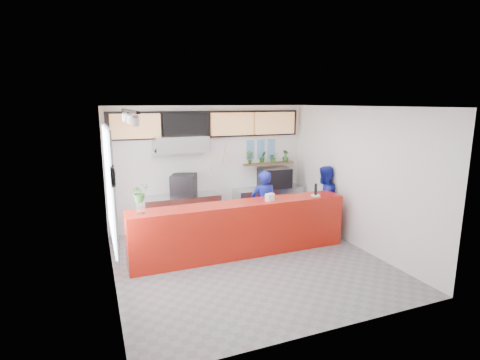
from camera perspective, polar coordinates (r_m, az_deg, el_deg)
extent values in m
plane|color=slate|center=(7.54, 1.29, -12.32)|extent=(5.00, 5.00, 0.00)
plane|color=silver|center=(6.88, 1.41, 11.12)|extent=(5.00, 5.00, 0.00)
plane|color=white|center=(9.37, -4.65, 2.04)|extent=(5.00, 0.00, 5.00)
plane|color=white|center=(6.53, -19.31, -2.89)|extent=(0.00, 5.00, 5.00)
plane|color=white|center=(8.35, 17.35, 0.33)|extent=(0.00, 5.00, 5.00)
cube|color=#B3190C|center=(7.68, 0.14, -7.44)|extent=(4.50, 0.60, 1.10)
cube|color=beige|center=(9.24, -4.75, 8.77)|extent=(5.00, 0.02, 0.80)
cube|color=#B2B5BA|center=(9.13, -8.80, -5.10)|extent=(1.80, 0.60, 0.90)
cube|color=black|center=(8.96, -8.56, -0.76)|extent=(0.74, 0.74, 0.50)
cube|color=#B2B5BA|center=(8.74, -9.08, 5.54)|extent=(1.20, 0.70, 0.35)
cube|color=#B2B5BA|center=(8.77, -9.04, 4.24)|extent=(1.20, 0.69, 0.31)
cube|color=#B2B5BA|center=(9.87, 4.34, -3.71)|extent=(1.80, 0.60, 0.90)
cube|color=black|center=(9.78, 5.27, 0.36)|extent=(0.82, 0.61, 0.50)
cube|color=#B4B7BC|center=(9.73, 5.29, 1.70)|extent=(0.75, 0.53, 0.07)
cube|color=brown|center=(9.86, 4.45, 2.53)|extent=(1.40, 0.18, 0.04)
cube|color=tan|center=(8.78, -15.61, 7.90)|extent=(1.10, 0.10, 0.55)
cube|color=black|center=(8.98, -8.17, 8.29)|extent=(1.10, 0.10, 0.55)
cube|color=tan|center=(9.32, -1.15, 8.53)|extent=(1.10, 0.10, 0.55)
cube|color=tan|center=(9.79, 5.29, 8.63)|extent=(1.10, 0.10, 0.55)
cube|color=black|center=(9.21, -4.69, 8.45)|extent=(4.80, 0.04, 0.65)
cube|color=silver|center=(6.78, -19.30, -0.63)|extent=(0.04, 2.20, 1.90)
cube|color=#B2B5BA|center=(6.78, -19.13, -0.61)|extent=(0.03, 2.30, 2.00)
cylinder|color=black|center=(5.53, -18.83, 0.43)|extent=(0.05, 0.30, 0.30)
cylinder|color=white|center=(5.53, -18.52, 0.45)|extent=(0.02, 0.26, 0.26)
cube|color=black|center=(6.36, -16.55, 10.06)|extent=(0.05, 2.40, 0.04)
cylinder|color=silver|center=(9.35, -3.74, 3.58)|extent=(0.24, 0.03, 0.24)
cylinder|color=silver|center=(9.46, -2.00, 3.08)|extent=(0.24, 0.03, 0.24)
cylinder|color=silver|center=(9.39, -3.72, 1.77)|extent=(0.24, 0.03, 0.24)
cylinder|color=silver|center=(9.44, -1.73, 4.60)|extent=(0.24, 0.03, 0.24)
cube|color=#598CBF|center=(9.66, 1.61, 5.36)|extent=(0.20, 0.02, 0.25)
cube|color=#598CBF|center=(9.78, 3.23, 5.43)|extent=(0.20, 0.02, 0.25)
cube|color=#598CBF|center=(9.91, 4.81, 5.49)|extent=(0.20, 0.02, 0.25)
cube|color=#598CBF|center=(9.69, 1.60, 3.89)|extent=(0.20, 0.02, 0.25)
cube|color=#598CBF|center=(9.81, 3.21, 3.98)|extent=(0.20, 0.02, 0.25)
cube|color=#598CBF|center=(9.94, 4.79, 4.06)|extent=(0.20, 0.02, 0.25)
imported|color=navy|center=(8.44, 3.58, -3.91)|extent=(0.61, 0.43, 1.60)
imported|color=navy|center=(9.08, 12.63, -2.98)|extent=(0.92, 0.79, 1.62)
imported|color=#2E6724|center=(9.60, 1.47, 3.47)|extent=(0.19, 0.15, 0.34)
imported|color=#2E6724|center=(9.75, 3.47, 3.50)|extent=(0.18, 0.14, 0.32)
imported|color=#2E6724|center=(9.89, 5.10, 3.43)|extent=(0.24, 0.21, 0.26)
imported|color=#2E6724|center=(10.06, 6.95, 3.65)|extent=(0.21, 0.20, 0.30)
cylinder|color=silver|center=(7.02, -14.92, -4.14)|extent=(0.20, 0.20, 0.21)
imported|color=#2E6724|center=(6.94, -15.05, -1.85)|extent=(0.38, 0.36, 0.34)
cube|color=white|center=(7.66, 4.55, -2.64)|extent=(0.20, 0.16, 0.15)
cylinder|color=white|center=(8.24, 11.45, -2.30)|extent=(0.23, 0.23, 0.02)
cylinder|color=black|center=(8.21, 11.48, -1.41)|extent=(0.08, 0.08, 0.25)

